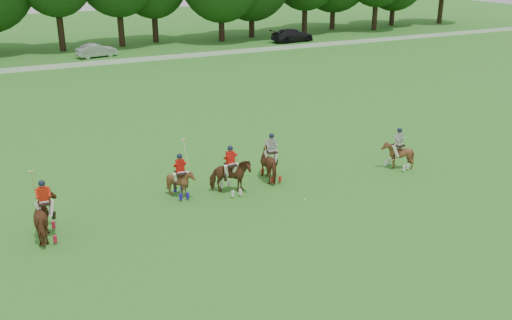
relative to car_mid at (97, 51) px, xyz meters
name	(u,v)px	position (x,y,z in m)	size (l,w,h in m)	color
ground	(252,234)	(-2.56, -42.50, -0.69)	(180.00, 180.00, 0.00)	#2A7020
boundary_rail	(80,65)	(-2.56, -4.50, -0.47)	(120.00, 0.10, 0.44)	white
car_mid	(97,51)	(0.00, 0.00, 0.00)	(1.45, 4.16, 1.37)	#ADADB2
car_right	(292,35)	(23.42, 0.00, 0.10)	(2.21, 5.42, 1.57)	black
polo_red_a	(46,217)	(-9.87, -39.21, 0.22)	(1.32, 2.16, 2.99)	#512B15
polo_red_b	(231,176)	(-1.64, -38.35, 0.15)	(1.67, 1.45, 2.33)	#512B15
polo_red_c	(181,182)	(-3.86, -37.74, 0.05)	(1.17, 1.30, 2.63)	#512B15
polo_stripe_a	(271,163)	(0.82, -37.70, 0.18)	(1.26, 2.05, 2.38)	#512B15
polo_stripe_b	(398,154)	(7.32, -39.28, 0.09)	(1.57, 1.66, 2.20)	#512B15
polo_ball	(305,200)	(0.99, -40.63, -0.64)	(0.09, 0.09, 0.09)	white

